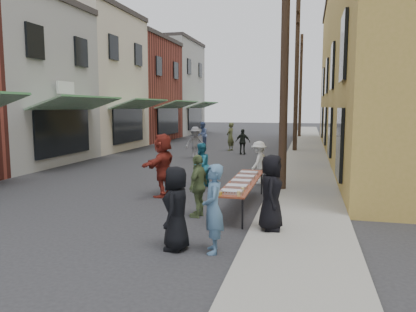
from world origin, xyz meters
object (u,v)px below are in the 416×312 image
Objects in this scene: utility_pole_near at (285,50)px; utility_pole_far at (301,87)px; serving_table at (243,182)px; guest_front_c at (201,166)px; utility_pole_mid at (296,77)px; catering_tray_sausage at (232,192)px; guest_front_a at (176,208)px; server at (271,192)px.

utility_pole_near is 1.00× the size of utility_pole_far.
serving_table is 3.02m from guest_front_c.
serving_table is at bearing -93.49° from utility_pole_mid.
catering_tray_sausage is (-0.88, -28.13, -3.71)m from utility_pole_far.
serving_table is 1.65m from catering_tray_sausage.
utility_pole_far reaches higher than guest_front_c.
utility_pole_near is 5.90× the size of guest_front_c.
utility_pole_mid is 1.00× the size of utility_pole_far.
guest_front_c is at bearing -102.61° from utility_pole_mid.
utility_pole_far is at bearing 90.00° from utility_pole_mid.
utility_pole_far reaches higher than guest_front_a.
utility_pole_near is 7.18m from guest_front_a.
utility_pole_far reaches higher than server.
utility_pole_near is 2.25× the size of serving_table.
utility_pole_far is at bearing 88.20° from catering_tray_sausage.
utility_pole_far reaches higher than serving_table.
utility_pole_near reaches higher than guest_front_c.
utility_pole_mid reaches higher than serving_table.
guest_front_a is (-0.74, -1.81, 0.02)m from catering_tray_sausage.
serving_table is 2.28m from server.
utility_pole_near is 5.62m from catering_tray_sausage.
utility_pole_near is at bearing -90.00° from utility_pole_far.
utility_pole_mid is 14.99m from serving_table.
utility_pole_near is at bearing -0.74° from server.
catering_tray_sausage is at bearing 64.38° from server.
utility_pole_far is 30.21m from guest_front_a.
server is at bearing 45.87° from guest_front_c.
guest_front_c is (-1.82, 2.42, 0.05)m from serving_table.
catering_tray_sausage is (0.00, -1.65, 0.08)m from serving_table.
guest_front_a is (-1.62, -29.94, -3.69)m from utility_pole_far.
utility_pole_mid is 2.25× the size of serving_table.
utility_pole_mid is 12.00m from utility_pole_far.
catering_tray_sausage is (-0.88, -4.13, -3.71)m from utility_pole_near.
utility_pole_mid is 12.92m from guest_front_c.
catering_tray_sausage is at bearing -91.80° from utility_pole_far.
serving_table is 2.46× the size of server.
utility_pole_near is at bearing 105.74° from guest_front_c.
guest_front_c is at bearing 30.14° from server.
utility_pole_far is 5.56× the size of guest_front_a.
guest_front_c is (-2.70, -12.06, -3.74)m from utility_pole_mid.
serving_table is at bearing -91.91° from utility_pole_far.
server reaches higher than guest_front_c.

